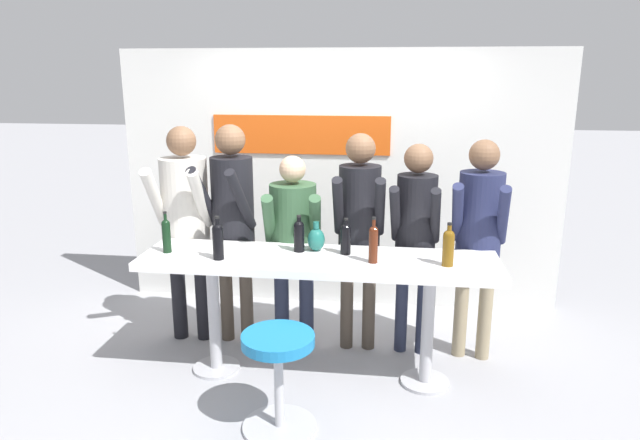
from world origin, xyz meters
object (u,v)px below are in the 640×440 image
(wine_bottle_4, at_px, (218,240))
(person_far_left, at_px, (185,211))
(tasting_table, at_px, (318,274))
(person_right, at_px, (479,226))
(person_center_left, at_px, (293,233))
(wine_bottle_5, at_px, (166,234))
(person_center, at_px, (359,218))
(person_left, at_px, (232,210))
(decorative_vase, at_px, (316,239))
(wine_bottle_0, at_px, (346,237))
(wine_bottle_2, at_px, (299,234))
(person_center_right, at_px, (416,225))
(wine_bottle_3, at_px, (373,242))
(wine_bottle_1, at_px, (448,246))
(bar_stool, at_px, (278,366))

(wine_bottle_4, bearing_deg, person_far_left, 126.67)
(tasting_table, bearing_deg, person_right, 21.42)
(person_center_left, distance_m, wine_bottle_5, 1.00)
(person_right, xyz_separation_m, wine_bottle_4, (-1.87, -0.60, -0.00))
(person_center, bearing_deg, person_left, 178.90)
(person_left, xyz_separation_m, wine_bottle_5, (-0.35, -0.52, -0.07))
(person_left, height_order, decorative_vase, person_left)
(person_right, bearing_deg, wine_bottle_5, -159.17)
(person_right, distance_m, wine_bottle_0, 1.06)
(tasting_table, relative_size, wine_bottle_2, 9.32)
(person_left, distance_m, person_center, 1.03)
(person_left, xyz_separation_m, person_center_left, (0.50, -0.01, -0.17))
(wine_bottle_4, xyz_separation_m, decorative_vase, (0.66, 0.29, -0.06))
(person_center_right, bearing_deg, person_center, -176.72)
(person_center_right, bearing_deg, wine_bottle_5, -158.84)
(wine_bottle_3, bearing_deg, wine_bottle_0, 140.65)
(wine_bottle_1, xyz_separation_m, wine_bottle_3, (-0.51, 0.00, 0.01))
(tasting_table, bearing_deg, person_far_left, 156.95)
(person_center_right, height_order, decorative_vase, person_center_right)
(person_center, distance_m, wine_bottle_2, 0.57)
(wine_bottle_2, bearing_deg, person_center, 42.72)
(person_center, xyz_separation_m, person_center_right, (0.44, -0.02, -0.04))
(wine_bottle_0, distance_m, decorative_vase, 0.23)
(wine_bottle_0, xyz_separation_m, wine_bottle_1, (0.72, -0.17, 0.02))
(person_far_left, xyz_separation_m, wine_bottle_2, (1.01, -0.38, -0.05))
(person_center_left, bearing_deg, person_center, -4.79)
(person_center, relative_size, wine_bottle_4, 5.67)
(wine_bottle_0, bearing_deg, person_right, 20.18)
(person_right, bearing_deg, person_center, -173.73)
(person_left, distance_m, wine_bottle_3, 1.29)
(tasting_table, relative_size, wine_bottle_4, 8.18)
(wine_bottle_2, bearing_deg, wine_bottle_1, -9.99)
(tasting_table, height_order, wine_bottle_2, wine_bottle_2)
(person_center_left, distance_m, decorative_vase, 0.40)
(person_center_left, bearing_deg, person_left, 171.37)
(person_right, distance_m, wine_bottle_5, 2.35)
(wine_bottle_0, distance_m, wine_bottle_3, 0.27)
(bar_stool, relative_size, wine_bottle_4, 2.10)
(wine_bottle_1, bearing_deg, person_center_right, 109.93)
(person_right, distance_m, wine_bottle_2, 1.38)
(wine_bottle_0, bearing_deg, wine_bottle_4, -164.96)
(person_left, bearing_deg, decorative_vase, -13.52)
(person_far_left, bearing_deg, person_right, -3.08)
(person_center, bearing_deg, person_center_left, -179.23)
(wine_bottle_5, bearing_deg, person_center_right, 15.88)
(person_center_left, xyz_separation_m, person_center_right, (0.97, 0.01, 0.09))
(person_left, bearing_deg, wine_bottle_5, -112.61)
(wine_bottle_1, bearing_deg, wine_bottle_2, 170.01)
(person_left, relative_size, wine_bottle_2, 6.67)
(wine_bottle_0, distance_m, wine_bottle_5, 1.31)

